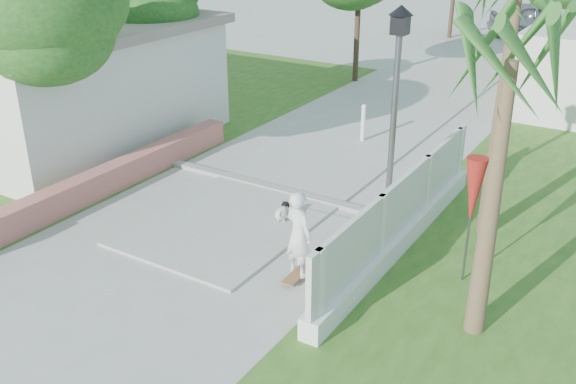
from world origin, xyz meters
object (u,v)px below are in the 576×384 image
Objects in this scene: street_lamp at (394,116)px; skateboarder at (290,215)px; bollard at (363,122)px; patio_umbrella at (473,193)px; dog at (283,212)px; parked_car at (542,20)px.

street_lamp is 1.91× the size of skateboarder.
street_lamp reaches higher than bollard.
street_lamp is 4.07× the size of bollard.
skateboarder reaches higher than bollard.
patio_umbrella is 4.17m from dog.
dog is 23.53m from parked_car.
bollard is 0.47× the size of skateboarder.
patio_umbrella reaches higher than bollard.
skateboarder is at bearing -66.17° from dog.
bollard is at bearing 153.08° from parked_car.
bollard is 5.29m from dog.
parked_car reaches higher than skateboarder.
skateboarder is 1.27m from dog.
dog is at bearing -159.86° from street_lamp.
parked_car reaches higher than bollard.
skateboarder is at bearing -168.50° from patio_umbrella.
skateboarder is at bearing 157.07° from parked_car.
bollard is at bearing -58.03° from skateboarder.
patio_umbrella is 0.99× the size of skateboarder.
street_lamp reaches higher than parked_car.
bollard is (-2.70, 4.50, -1.84)m from street_lamp.
street_lamp is 5.56m from bollard.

